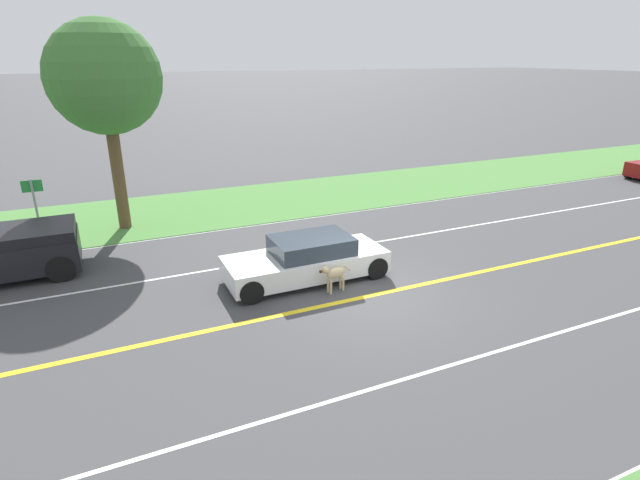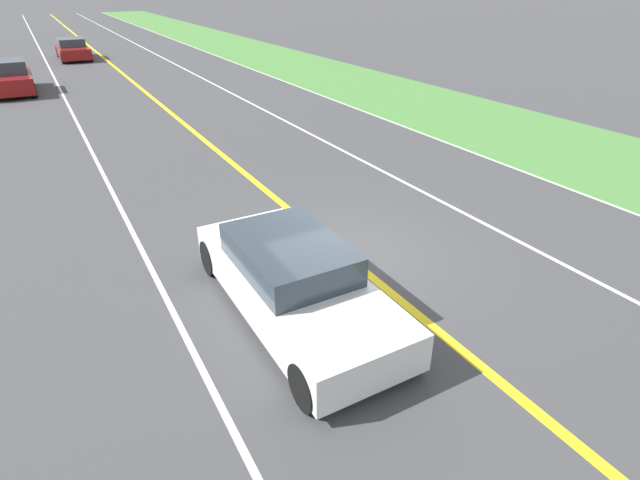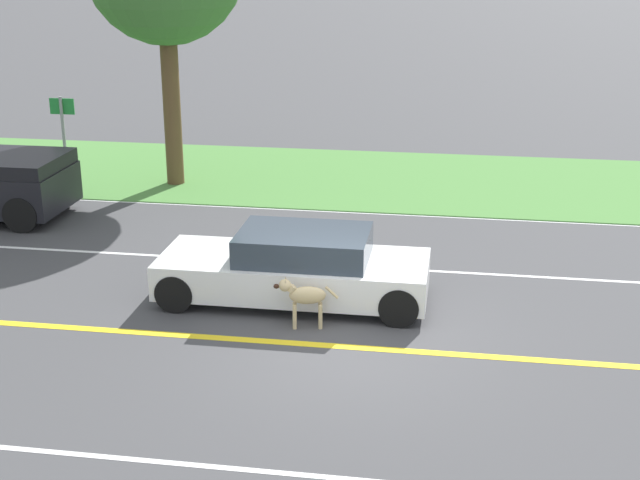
{
  "view_description": "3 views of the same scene",
  "coord_description": "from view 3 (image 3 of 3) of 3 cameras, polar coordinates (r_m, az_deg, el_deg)",
  "views": [
    {
      "loc": [
        -10.43,
        6.25,
        6.1
      ],
      "look_at": [
        1.47,
        0.82,
        1.24
      ],
      "focal_mm": 28.0,
      "sensor_mm": 36.0,
      "label": 1
    },
    {
      "loc": [
        4.68,
        7.24,
        4.95
      ],
      "look_at": [
        0.9,
        0.53,
        0.85
      ],
      "focal_mm": 28.0,
      "sensor_mm": 36.0,
      "label": 2
    },
    {
      "loc": [
        -12.37,
        -1.54,
        6.03
      ],
      "look_at": [
        1.49,
        0.66,
        1.21
      ],
      "focal_mm": 50.0,
      "sensor_mm": 36.0,
      "label": 3
    }
  ],
  "objects": [
    {
      "name": "ground_plane",
      "position": [
        13.85,
        1.76,
        -6.86
      ],
      "size": [
        400.0,
        400.0,
        0.0
      ],
      "primitive_type": "plane",
      "color": "#424244"
    },
    {
      "name": "dog",
      "position": [
        14.29,
        -1.09,
        -3.59
      ],
      "size": [
        0.32,
        1.04,
        0.85
      ],
      "rotation": [
        0.0,
        0.0,
        0.17
      ],
      "color": "#D1B784",
      "rests_on": "ground"
    },
    {
      "name": "lane_edge_line_right",
      "position": [
        20.34,
        4.29,
        1.68
      ],
      "size": [
        0.14,
        160.0,
        0.01
      ],
      "primitive_type": "cube",
      "color": "white",
      "rests_on": "ground"
    },
    {
      "name": "lane_dash_oncoming",
      "position": [
        10.83,
        -0.71,
        -14.84
      ],
      "size": [
        0.1,
        160.0,
        0.01
      ],
      "primitive_type": "cube",
      "color": "white",
      "rests_on": "ground"
    },
    {
      "name": "ego_car",
      "position": [
        15.33,
        -1.55,
        -1.78
      ],
      "size": [
        1.82,
        4.62,
        1.26
      ],
      "color": "white",
      "rests_on": "ground"
    },
    {
      "name": "grass_verge_right",
      "position": [
        23.21,
        4.94,
        3.88
      ],
      "size": [
        6.0,
        160.0,
        0.03
      ],
      "primitive_type": "cube",
      "color": "#4C843D",
      "rests_on": "ground"
    },
    {
      "name": "street_sign",
      "position": [
        23.43,
        -16.1,
        6.86
      ],
      "size": [
        0.11,
        0.64,
        2.22
      ],
      "color": "gray",
      "rests_on": "ground"
    },
    {
      "name": "centre_divider_line",
      "position": [
        13.84,
        1.76,
        -6.84
      ],
      "size": [
        0.18,
        160.0,
        0.01
      ],
      "primitive_type": "cube",
      "color": "yellow",
      "rests_on": "ground"
    },
    {
      "name": "lane_dash_same_dir",
      "position": [
        17.04,
        3.27,
        -1.77
      ],
      "size": [
        0.1,
        160.0,
        0.01
      ],
      "primitive_type": "cube",
      "color": "white",
      "rests_on": "ground"
    }
  ]
}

